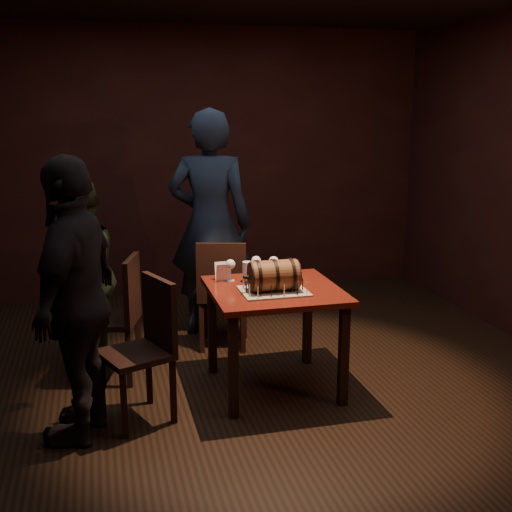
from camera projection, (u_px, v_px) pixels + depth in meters
name	position (u px, v px, depth m)	size (l,w,h in m)	color
room_shell	(249.00, 195.00, 4.41)	(5.04, 5.04, 2.80)	black
pub_table	(274.00, 303.00, 4.52)	(0.90, 0.90, 0.75)	#4B120C
cake_board	(274.00, 291.00, 4.39)	(0.45, 0.35, 0.01)	gray
barrel_cake	(274.00, 275.00, 4.37)	(0.39, 0.23, 0.23)	brown
birthday_candles	(274.00, 285.00, 4.38)	(0.40, 0.30, 0.09)	#FEE798
wine_glass_left	(230.00, 265.00, 4.65)	(0.07, 0.07, 0.16)	silver
wine_glass_mid	(256.00, 262.00, 4.75)	(0.07, 0.07, 0.16)	silver
wine_glass_right	(274.00, 262.00, 4.74)	(0.07, 0.07, 0.16)	silver
pint_of_ale	(247.00, 272.00, 4.63)	(0.07, 0.07, 0.15)	silver
menu_card	(222.00, 272.00, 4.67)	(0.10, 0.05, 0.13)	white
chair_back	(222.00, 289.00, 5.28)	(0.49, 0.49, 0.93)	black
chair_left_rear	(120.00, 311.00, 4.71)	(0.49, 0.49, 0.93)	black
chair_left_front	(147.00, 341.00, 4.11)	(0.52, 0.52, 0.93)	black
person_back	(210.00, 224.00, 5.57)	(0.72, 0.47, 1.98)	#1C2638
person_left_rear	(79.00, 276.00, 4.89)	(0.71, 0.55, 1.46)	#323B1D
person_left_front	(77.00, 301.00, 3.81)	(1.02, 0.42, 1.73)	black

